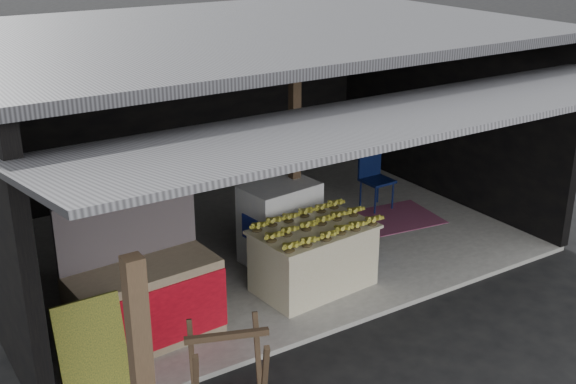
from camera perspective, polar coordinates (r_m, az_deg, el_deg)
ground at (r=8.35m, az=5.99°, el=-10.25°), size 80.00×80.00×0.00m
concrete_slab at (r=10.16m, az=-2.78°, el=-3.95°), size 7.00×5.00×0.06m
shophouse at (r=9.74m, az=-3.93°, el=7.83°), size 7.40×7.29×3.02m
banana_table at (r=8.74m, az=2.03°, el=-5.22°), size 1.51×1.01×0.79m
banana_pile at (r=8.54m, az=2.07°, el=-2.39°), size 1.38×0.90×0.16m
white_crate at (r=9.36m, az=-0.65°, el=-2.45°), size 1.02×0.75×1.06m
neighbor_stall at (r=7.80m, az=-11.22°, el=-8.42°), size 1.59×0.80×1.60m
green_signboard at (r=7.14m, az=-15.23°, el=-11.81°), size 0.64×0.24×0.95m
sawhorse at (r=6.87m, az=-4.79°, el=-13.04°), size 0.87×0.86×0.76m
water_barrel at (r=9.48m, az=4.70°, el=-4.12°), size 0.33×0.33×0.48m
plastic_chair at (r=11.17m, az=6.78°, el=1.44°), size 0.44×0.44×0.91m
magenta_rug at (r=10.90m, az=7.87°, el=-2.13°), size 1.62×1.19×0.01m
picture_frames at (r=11.54m, az=-9.72°, el=8.81°), size 1.62×0.04×0.46m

